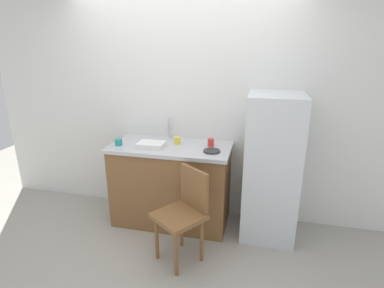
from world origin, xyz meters
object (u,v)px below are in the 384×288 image
chair (184,211)px  dish_tray (151,145)px  hotplate (212,151)px  cup_yellow (177,140)px  refrigerator (271,168)px  cup_red (211,142)px  cup_teal (119,142)px

chair → dish_tray: (-0.49, 0.50, 0.45)m
hotplate → cup_yellow: 0.45m
refrigerator → cup_red: bearing=174.4°
cup_red → cup_yellow: cup_red is taller
chair → cup_teal: cup_teal is taller
dish_tray → cup_yellow: cup_yellow is taller
dish_tray → cup_red: 0.63m
cup_yellow → cup_teal: 0.63m
chair → cup_yellow: 0.84m
dish_tray → hotplate: (0.65, -0.01, -0.02)m
cup_teal → cup_yellow: bearing=17.0°
refrigerator → chair: size_ratio=1.70×
dish_tray → cup_teal: size_ratio=3.58×
hotplate → cup_teal: (-1.02, -0.02, 0.03)m
dish_tray → cup_yellow: (0.24, 0.16, 0.01)m
hotplate → chair: bearing=-108.8°
refrigerator → cup_yellow: (-1.02, 0.06, 0.20)m
dish_tray → cup_red: bearing=15.6°
cup_red → hotplate: bearing=-76.6°
refrigerator → chair: (-0.77, -0.61, -0.26)m
cup_red → refrigerator: bearing=-5.6°
refrigerator → cup_yellow: 1.04m
chair → cup_red: bearing=115.5°
hotplate → cup_red: 0.19m
refrigerator → chair: 1.01m
cup_yellow → cup_red: bearing=1.2°
chair → cup_teal: 1.08m
chair → cup_yellow: (-0.25, 0.66, 0.46)m
refrigerator → dish_tray: bearing=-175.1°
chair → cup_red: 0.82m
refrigerator → cup_teal: refrigerator is taller
dish_tray → cup_red: cup_red is taller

